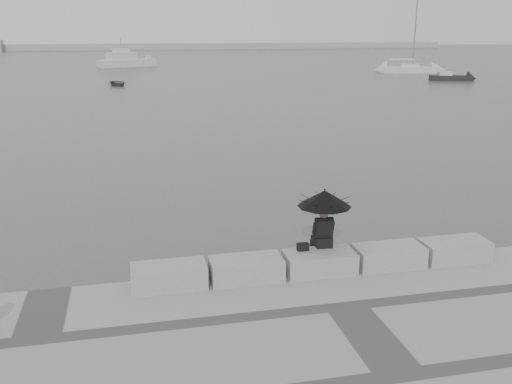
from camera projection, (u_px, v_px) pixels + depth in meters
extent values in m
plane|color=#46484B|center=(312.00, 284.00, 13.58)|extent=(360.00, 360.00, 0.00)
cube|color=gray|center=(169.00, 276.00, 12.24)|extent=(1.60, 0.80, 0.50)
cube|color=gray|center=(246.00, 269.00, 12.59)|extent=(1.60, 0.80, 0.50)
cube|color=gray|center=(319.00, 263.00, 12.95)|extent=(1.60, 0.80, 0.50)
cube|color=gray|center=(389.00, 256.00, 13.31)|extent=(1.60, 0.80, 0.50)
cube|color=gray|center=(454.00, 250.00, 13.67)|extent=(1.60, 0.80, 0.50)
sphere|color=#726056|center=(324.00, 214.00, 13.05)|extent=(0.21, 0.21, 0.21)
cylinder|color=black|center=(324.00, 211.00, 13.02)|extent=(0.02, 0.02, 1.00)
cone|color=black|center=(324.00, 198.00, 12.93)|extent=(1.25, 1.25, 0.38)
sphere|color=black|center=(325.00, 189.00, 12.87)|extent=(0.04, 0.04, 0.04)
cube|color=black|center=(303.00, 247.00, 12.97)|extent=(0.26, 0.15, 0.17)
cube|color=#9A9C9F|center=(139.00, 47.00, 158.65)|extent=(180.00, 6.00, 1.60)
cube|color=silver|center=(409.00, 70.00, 77.29)|extent=(7.30, 4.35, 0.90)
cube|color=silver|center=(409.00, 66.00, 77.12)|extent=(2.78, 2.25, 0.50)
cylinder|color=gray|center=(413.00, 21.00, 75.50)|extent=(0.16, 0.16, 12.00)
cylinder|color=gray|center=(410.00, 61.00, 76.94)|extent=(3.73, 1.25, 0.10)
cube|color=silver|center=(127.00, 63.00, 89.35)|extent=(9.30, 5.89, 1.20)
cube|color=silver|center=(127.00, 56.00, 89.05)|extent=(4.95, 3.69, 1.20)
cube|color=silver|center=(126.00, 50.00, 88.80)|extent=(2.66, 2.31, 0.60)
cylinder|color=gray|center=(126.00, 43.00, 88.49)|extent=(0.08, 0.08, 1.60)
cube|color=black|center=(451.00, 78.00, 65.78)|extent=(4.97, 2.96, 0.70)
cube|color=silver|center=(451.00, 74.00, 65.65)|extent=(1.71, 1.57, 0.50)
imported|color=slate|center=(118.00, 83.00, 60.14)|extent=(3.46, 2.33, 0.54)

